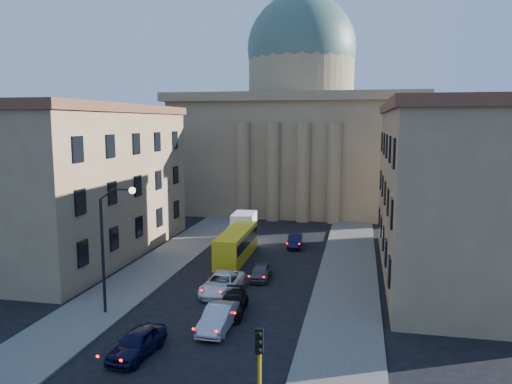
# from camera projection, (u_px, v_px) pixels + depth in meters

# --- Properties ---
(sidewalk_left) EXTENTS (5.00, 60.00, 0.15)m
(sidewalk_left) POSITION_uv_depth(u_px,v_px,m) (151.00, 270.00, 44.01)
(sidewalk_left) COLOR #57554F
(sidewalk_left) RESTS_ON ground
(sidewalk_right) EXTENTS (5.00, 60.00, 0.15)m
(sidewalk_right) POSITION_uv_depth(u_px,v_px,m) (347.00, 283.00, 40.54)
(sidewalk_right) COLOR #57554F
(sidewalk_right) RESTS_ON ground
(church) EXTENTS (68.02, 28.76, 36.60)m
(church) POSITION_uv_depth(u_px,v_px,m) (300.00, 130.00, 76.95)
(church) COLOR #7D694D
(church) RESTS_ON ground
(building_left) EXTENTS (11.60, 26.60, 14.70)m
(building_left) POSITION_uv_depth(u_px,v_px,m) (85.00, 180.00, 48.60)
(building_left) COLOR #9A845B
(building_left) RESTS_ON ground
(building_right) EXTENTS (11.60, 26.60, 14.70)m
(building_right) POSITION_uv_depth(u_px,v_px,m) (454.00, 190.00, 41.66)
(building_right) COLOR #9A845B
(building_right) RESTS_ON ground
(traffic_light) EXTENTS (0.34, 0.29, 4.30)m
(traffic_light) POSITION_uv_depth(u_px,v_px,m) (259.00, 366.00, 21.46)
(traffic_light) COLOR gold
(traffic_light) RESTS_ON ground
(street_lamp) EXTENTS (2.62, 0.44, 8.83)m
(street_lamp) POSITION_uv_depth(u_px,v_px,m) (109.00, 239.00, 33.28)
(street_lamp) COLOR black
(street_lamp) RESTS_ON ground
(car_left_near) EXTENTS (2.27, 4.60, 1.51)m
(car_left_near) POSITION_uv_depth(u_px,v_px,m) (137.00, 343.00, 27.94)
(car_left_near) COLOR black
(car_left_near) RESTS_ON ground
(car_right_near) EXTENTS (1.68, 4.64, 1.52)m
(car_right_near) POSITION_uv_depth(u_px,v_px,m) (218.00, 318.00, 31.47)
(car_right_near) COLOR #AAADB2
(car_right_near) RESTS_ON ground
(car_left_mid) EXTENTS (2.68, 5.54, 1.52)m
(car_left_mid) POSITION_uv_depth(u_px,v_px,m) (222.00, 284.00, 38.17)
(car_left_mid) COLOR white
(car_left_mid) RESTS_ON ground
(car_right_mid) EXTENTS (2.14, 4.60, 1.30)m
(car_right_mid) POSITION_uv_depth(u_px,v_px,m) (232.00, 304.00, 34.22)
(car_right_mid) COLOR black
(car_right_mid) RESTS_ON ground
(car_right_far) EXTENTS (1.68, 3.86, 1.30)m
(car_right_far) POSITION_uv_depth(u_px,v_px,m) (261.00, 272.00, 41.61)
(car_right_far) COLOR #4E4E53
(car_right_far) RESTS_ON ground
(car_right_distant) EXTENTS (1.59, 4.10, 1.33)m
(car_right_distant) POSITION_uv_depth(u_px,v_px,m) (295.00, 241.00, 52.27)
(car_right_distant) COLOR black
(car_right_distant) RESTS_ON ground
(city_bus) EXTENTS (2.41, 9.76, 2.74)m
(city_bus) POSITION_uv_depth(u_px,v_px,m) (237.00, 243.00, 47.91)
(city_bus) COLOR yellow
(city_bus) RESTS_ON ground
(box_truck) EXTENTS (2.62, 5.92, 3.18)m
(box_truck) POSITION_uv_depth(u_px,v_px,m) (243.00, 230.00, 53.81)
(box_truck) COLOR white
(box_truck) RESTS_ON ground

